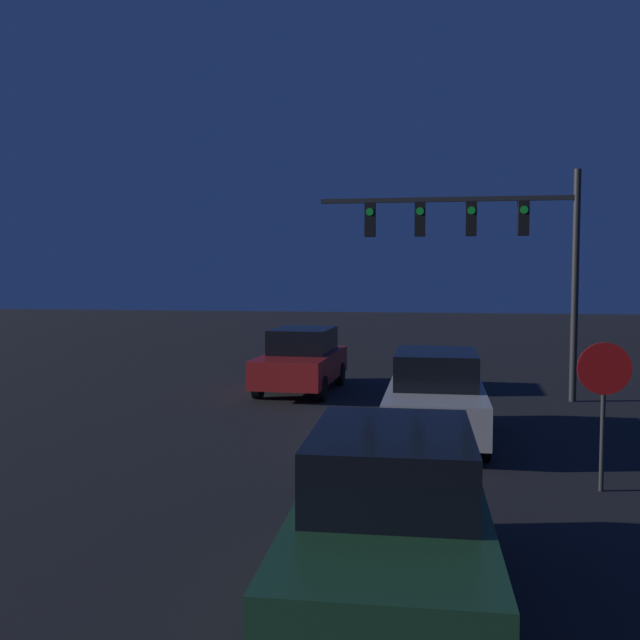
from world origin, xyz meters
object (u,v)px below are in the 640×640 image
car_near (391,520)px  car_far (302,360)px  car_mid (436,396)px  traffic_signal_mast (489,238)px  stop_sign (604,387)px

car_near → car_far: bearing=-76.6°
car_mid → traffic_signal_mast: size_ratio=0.66×
stop_sign → car_mid: bearing=129.9°
car_mid → traffic_signal_mast: 6.09m
car_far → car_mid: bearing=127.2°
traffic_signal_mast → stop_sign: 8.41m
car_far → stop_sign: bearing=129.1°
car_near → car_far: same height
car_near → stop_sign: stop_sign is taller
traffic_signal_mast → car_near: bearing=-98.3°
car_far → stop_sign: 10.46m
car_near → traffic_signal_mast: 12.78m
car_mid → car_far: size_ratio=0.98×
car_mid → traffic_signal_mast: bearing=-105.1°
car_mid → traffic_signal_mast: traffic_signal_mast is taller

